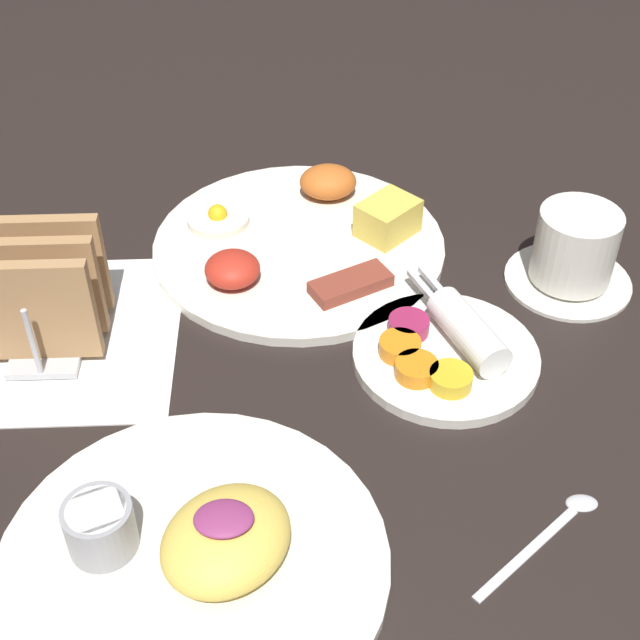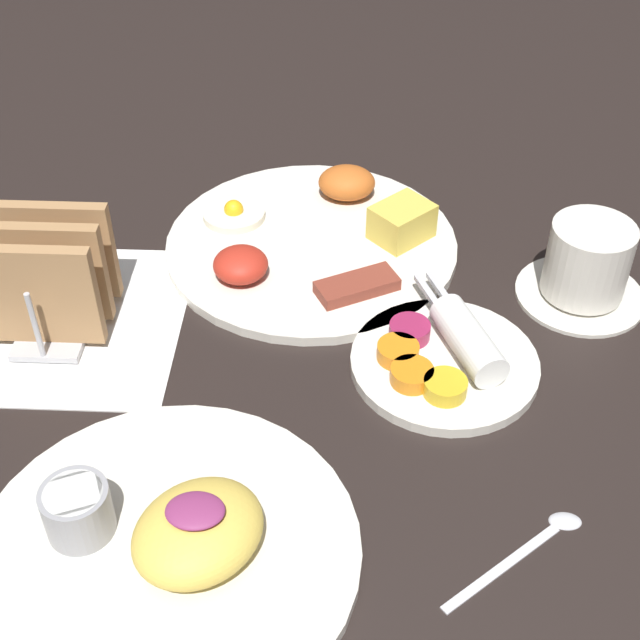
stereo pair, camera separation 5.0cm
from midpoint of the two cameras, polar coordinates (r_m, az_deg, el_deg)
The scene contains 8 objects.
ground_plane at distance 0.76m, azimuth -7.73°, elevation -4.07°, with size 3.00×3.00×0.00m, color black.
napkin_flat at distance 0.83m, azimuth -18.32°, elevation -0.98°, with size 0.22×0.22×0.00m.
plate_breakfast at distance 0.89m, azimuth -2.77°, elevation 5.14°, with size 0.29×0.29×0.05m.
plate_condiments at distance 0.77m, azimuth 6.19°, elevation -1.98°, with size 0.16×0.18×0.04m.
plate_foreground at distance 0.63m, azimuth -10.44°, elevation -14.53°, with size 0.27×0.27×0.06m.
toast_rack at distance 0.80m, azimuth -19.05°, elevation 1.67°, with size 0.10×0.12×0.10m.
coffee_cup at distance 0.86m, azimuth 14.34°, elevation 4.19°, with size 0.12×0.12×0.08m.
teaspoon at distance 0.67m, azimuth 12.73°, elevation -12.77°, with size 0.11×0.09×0.01m.
Camera 1 is at (0.05, -0.54, 0.53)m, focal length 50.00 mm.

